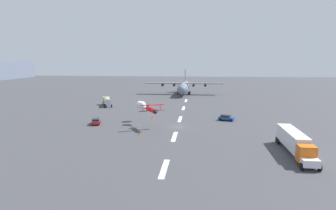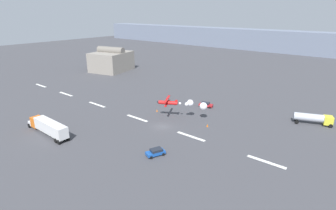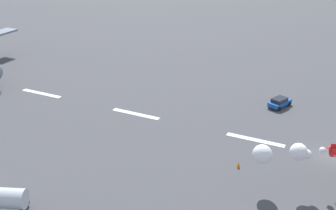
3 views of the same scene
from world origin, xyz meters
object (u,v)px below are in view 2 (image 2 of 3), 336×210
at_px(semi_truck_orange, 48,126).
at_px(airport_staff_sedan, 206,104).
at_px(fuel_tanker_truck, 314,118).
at_px(traffic_cone_near, 157,110).
at_px(traffic_cone_far, 207,125).
at_px(stunt_biplane_red, 188,104).
at_px(followme_car_yellow, 156,152).

relative_size(semi_truck_orange, airport_staff_sedan, 3.46).
height_order(semi_truck_orange, fuel_tanker_truck, semi_truck_orange).
height_order(traffic_cone_near, traffic_cone_far, same).
height_order(stunt_biplane_red, fuel_tanker_truck, stunt_biplane_red).
relative_size(followme_car_yellow, traffic_cone_far, 5.91).
xyz_separation_m(stunt_biplane_red, semi_truck_orange, (-20.81, -30.02, -2.35)).
xyz_separation_m(fuel_tanker_truck, traffic_cone_far, (-21.20, -19.50, -1.37)).
height_order(stunt_biplane_red, airport_staff_sedan, stunt_biplane_red).
bearing_deg(followme_car_yellow, airport_staff_sedan, 103.74).
xyz_separation_m(followme_car_yellow, traffic_cone_far, (0.55, 19.94, -0.44)).
distance_m(semi_truck_orange, followme_car_yellow, 28.93).
distance_m(semi_truck_orange, traffic_cone_far, 40.36).
distance_m(stunt_biplane_red, traffic_cone_far, 8.33).
bearing_deg(traffic_cone_far, airport_staff_sedan, 123.47).
relative_size(fuel_tanker_truck, traffic_cone_near, 12.98).
height_order(stunt_biplane_red, followme_car_yellow, stunt_biplane_red).
bearing_deg(airport_staff_sedan, traffic_cone_far, -56.53).
xyz_separation_m(stunt_biplane_red, fuel_tanker_truck, (28.37, 18.51, -2.74)).
bearing_deg(semi_truck_orange, traffic_cone_far, 46.05).
height_order(followme_car_yellow, traffic_cone_near, followme_car_yellow).
bearing_deg(followme_car_yellow, semi_truck_orange, -161.67).
relative_size(semi_truck_orange, fuel_tanker_truck, 1.65).
distance_m(stunt_biplane_red, fuel_tanker_truck, 33.99).
xyz_separation_m(followme_car_yellow, airport_staff_sedan, (-8.06, 32.97, 0.00)).
distance_m(airport_staff_sedan, traffic_cone_near, 15.97).
height_order(followme_car_yellow, airport_staff_sedan, same).
bearing_deg(airport_staff_sedan, semi_truck_orange, -114.72).
relative_size(traffic_cone_near, traffic_cone_far, 1.00).
relative_size(fuel_tanker_truck, followme_car_yellow, 2.20).
bearing_deg(traffic_cone_far, stunt_biplane_red, 172.16).
bearing_deg(traffic_cone_near, airport_staff_sedan, 54.61).
relative_size(stunt_biplane_red, airport_staff_sedan, 2.83).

